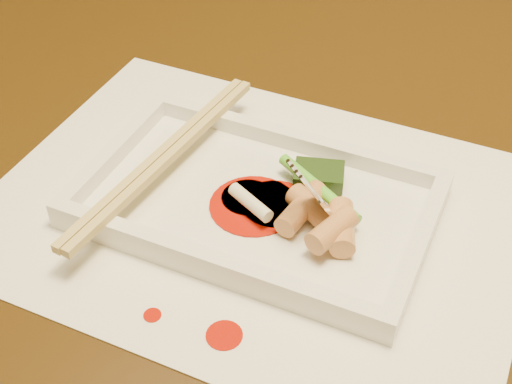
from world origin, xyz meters
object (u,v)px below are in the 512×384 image
at_px(table, 251,183).
at_px(fork, 362,133).
at_px(placemat, 256,210).
at_px(plate_base, 256,206).
at_px(chopstick_a, 159,155).

distance_m(table, fork, 0.26).
xyz_separation_m(placemat, plate_base, (-0.00, 0.00, 0.00)).
xyz_separation_m(chopstick_a, fork, (0.15, 0.02, 0.06)).
distance_m(plate_base, chopstick_a, 0.08).
bearing_deg(table, fork, -40.10).
relative_size(table, plate_base, 5.38).
bearing_deg(fork, table, 139.90).
bearing_deg(chopstick_a, table, 83.08).
distance_m(table, chopstick_a, 0.18).
xyz_separation_m(plate_base, chopstick_a, (-0.08, 0.00, 0.02)).
relative_size(table, fork, 10.00).
height_order(placemat, chopstick_a, chopstick_a).
relative_size(table, placemat, 3.50).
bearing_deg(placemat, chopstick_a, 180.00).
distance_m(table, placemat, 0.18).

